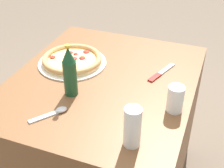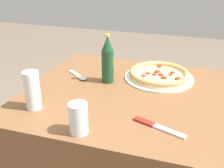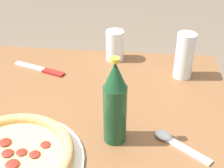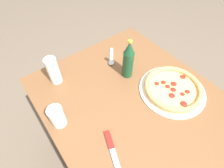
{
  "view_description": "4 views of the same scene",
  "coord_description": "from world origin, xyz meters",
  "px_view_note": "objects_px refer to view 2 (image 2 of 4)",
  "views": [
    {
      "loc": [
        1.11,
        0.46,
        1.56
      ],
      "look_at": [
        0.12,
        0.09,
        0.85
      ],
      "focal_mm": 50.0,
      "sensor_mm": 36.0,
      "label": 1
    },
    {
      "loc": [
        -0.24,
        1.09,
        1.33
      ],
      "look_at": [
        0.08,
        0.08,
        0.84
      ],
      "focal_mm": 45.0,
      "sensor_mm": 36.0,
      "label": 2
    },
    {
      "loc": [
        0.21,
        -0.68,
        1.32
      ],
      "look_at": [
        0.13,
        0.07,
        0.84
      ],
      "focal_mm": 50.0,
      "sensor_mm": 36.0,
      "label": 3
    },
    {
      "loc": [
        -0.32,
        0.38,
        1.51
      ],
      "look_at": [
        0.1,
        0.06,
        0.84
      ],
      "focal_mm": 28.0,
      "sensor_mm": 36.0,
      "label": 4
    }
  ],
  "objects_px": {
    "pizza_veggie": "(159,75)",
    "beer_bottle": "(108,60)",
    "glass_cola": "(33,92)",
    "spoon": "(80,77)",
    "knife": "(156,126)",
    "glass_mango_juice": "(78,119)"
  },
  "relations": [
    {
      "from": "glass_cola",
      "to": "glass_mango_juice",
      "type": "bearing_deg",
      "value": 157.04
    },
    {
      "from": "glass_mango_juice",
      "to": "glass_cola",
      "type": "bearing_deg",
      "value": -22.96
    },
    {
      "from": "pizza_veggie",
      "to": "spoon",
      "type": "xyz_separation_m",
      "value": [
        0.38,
        0.11,
        -0.01
      ]
    },
    {
      "from": "glass_cola",
      "to": "beer_bottle",
      "type": "bearing_deg",
      "value": -120.53
    },
    {
      "from": "glass_mango_juice",
      "to": "beer_bottle",
      "type": "distance_m",
      "value": 0.44
    },
    {
      "from": "glass_mango_juice",
      "to": "beer_bottle",
      "type": "xyz_separation_m",
      "value": [
        0.04,
        -0.44,
        0.06
      ]
    },
    {
      "from": "pizza_veggie",
      "to": "beer_bottle",
      "type": "relative_size",
      "value": 1.45
    },
    {
      "from": "pizza_veggie",
      "to": "spoon",
      "type": "height_order",
      "value": "pizza_veggie"
    },
    {
      "from": "glass_cola",
      "to": "beer_bottle",
      "type": "height_order",
      "value": "beer_bottle"
    },
    {
      "from": "glass_cola",
      "to": "spoon",
      "type": "bearing_deg",
      "value": -98.82
    },
    {
      "from": "pizza_veggie",
      "to": "glass_cola",
      "type": "height_order",
      "value": "glass_cola"
    },
    {
      "from": "glass_cola",
      "to": "knife",
      "type": "xyz_separation_m",
      "value": [
        -0.49,
        -0.01,
        -0.07
      ]
    },
    {
      "from": "glass_cola",
      "to": "beer_bottle",
      "type": "relative_size",
      "value": 0.67
    },
    {
      "from": "pizza_veggie",
      "to": "beer_bottle",
      "type": "distance_m",
      "value": 0.27
    },
    {
      "from": "pizza_veggie",
      "to": "glass_mango_juice",
      "type": "xyz_separation_m",
      "value": [
        0.19,
        0.55,
        0.03
      ]
    },
    {
      "from": "spoon",
      "to": "pizza_veggie",
      "type": "bearing_deg",
      "value": -163.39
    },
    {
      "from": "knife",
      "to": "spoon",
      "type": "xyz_separation_m",
      "value": [
        0.44,
        -0.32,
        0.0
      ]
    },
    {
      "from": "pizza_veggie",
      "to": "spoon",
      "type": "bearing_deg",
      "value": 16.61
    },
    {
      "from": "glass_cola",
      "to": "spoon",
      "type": "xyz_separation_m",
      "value": [
        -0.05,
        -0.33,
        -0.06
      ]
    },
    {
      "from": "glass_cola",
      "to": "spoon",
      "type": "distance_m",
      "value": 0.34
    },
    {
      "from": "glass_cola",
      "to": "beer_bottle",
      "type": "distance_m",
      "value": 0.39
    },
    {
      "from": "glass_mango_juice",
      "to": "pizza_veggie",
      "type": "bearing_deg",
      "value": -108.97
    }
  ]
}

